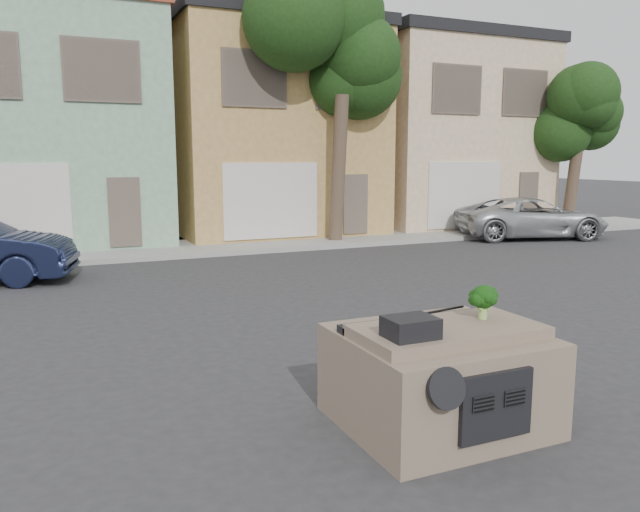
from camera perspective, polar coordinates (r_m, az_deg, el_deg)
ground_plane at (r=9.49m, az=0.17°, el=-8.29°), size 120.00×120.00×0.00m
sidewalk at (r=19.32m, az=-12.73°, el=0.64°), size 40.00×3.00×0.15m
townhouse_mint at (r=22.78m, az=-23.95°, el=10.67°), size 7.20×8.20×7.55m
townhouse_tan at (r=24.05m, az=-5.45°, el=11.27°), size 7.20×8.20×7.55m
townhouse_beige at (r=27.40m, az=9.86°, el=10.91°), size 7.20×8.20×7.55m
silver_pickup at (r=23.13m, az=18.67°, el=1.56°), size 5.62×3.76×1.43m
tree_near at (r=20.10m, az=1.73°, el=13.11°), size 4.40×4.00×8.50m
tree_far at (r=26.01m, az=22.22°, el=8.77°), size 3.20×3.00×6.00m
car_dashboard at (r=6.83m, az=10.74°, el=-10.51°), size 2.00×1.80×1.12m
instrument_hump at (r=6.05m, az=8.28°, el=-6.48°), size 0.48×0.38×0.20m
wiper_arm at (r=7.12m, az=10.99°, el=-4.91°), size 0.69×0.15×0.02m
broccoli at (r=6.86m, az=14.70°, el=-4.06°), size 0.34×0.34×0.38m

